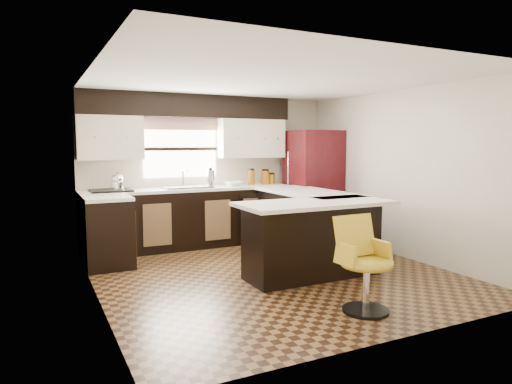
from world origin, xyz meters
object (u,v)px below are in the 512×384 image
peninsula_long (306,225)px  bar_chair (367,265)px  peninsula_return (312,241)px  refrigerator (313,185)px

peninsula_long → bar_chair: 2.32m
peninsula_long → peninsula_return: (-0.53, -0.97, 0.00)m
refrigerator → bar_chair: 3.58m
peninsula_long → bar_chair: bar_chair is taller
peninsula_long → bar_chair: bearing=-107.9°
peninsula_return → refrigerator: bearing=56.6°
peninsula_long → bar_chair: (-0.71, -2.21, 0.02)m
refrigerator → peninsula_long: bearing=-127.9°
bar_chair → refrigerator: bearing=63.6°
refrigerator → bar_chair: refrigerator is taller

